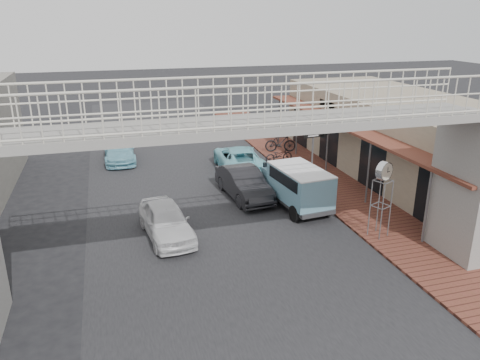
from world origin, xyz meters
TOP-DOWN VIEW (x-y plane):
  - ground at (0.00, 0.00)m, footprint 120.00×120.00m
  - road_strip at (0.00, 0.00)m, footprint 10.00×60.00m
  - sidewalk at (6.50, 3.00)m, footprint 3.00×40.00m
  - shophouse_row at (10.97, 4.00)m, footprint 7.20×18.00m
  - footbridge at (0.00, -4.00)m, footprint 16.40×2.40m
  - white_hatchback at (-2.04, 0.24)m, footprint 1.98×4.02m
  - dark_sedan at (1.95, 3.35)m, footprint 1.82×4.28m
  - angkot_curb at (2.83, 7.27)m, footprint 2.57×4.96m
  - angkot_far at (-3.29, 10.91)m, footprint 1.71×4.15m
  - angkot_van at (3.81, 1.50)m, footprint 2.09×3.94m
  - motorcycle_near at (5.30, 7.68)m, footprint 1.70×0.75m
  - motorcycle_far at (6.18, 9.76)m, footprint 1.94×0.99m
  - street_clock at (5.62, -2.06)m, footprint 0.75×0.72m
  - arrow_sign at (6.98, 5.45)m, footprint 1.73×1.12m

SIDE VIEW (x-z plane):
  - ground at x=0.00m, z-range 0.00..0.00m
  - road_strip at x=0.00m, z-range 0.00..0.01m
  - sidewalk at x=6.50m, z-range 0.00..0.10m
  - motorcycle_near at x=5.30m, z-range 0.10..0.96m
  - angkot_far at x=-3.29m, z-range 0.00..1.20m
  - white_hatchback at x=-2.04m, z-range 0.00..1.32m
  - motorcycle_far at x=6.18m, z-range 0.10..1.22m
  - angkot_curb at x=2.83m, z-range 0.00..1.34m
  - dark_sedan at x=1.95m, z-range 0.00..1.37m
  - angkot_van at x=3.81m, z-range 0.25..2.11m
  - shophouse_row at x=10.97m, z-range 0.01..4.01m
  - arrow_sign at x=6.98m, z-range 0.99..3.91m
  - street_clock at x=5.62m, z-range 1.06..3.97m
  - footbridge at x=0.00m, z-range 0.01..6.35m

